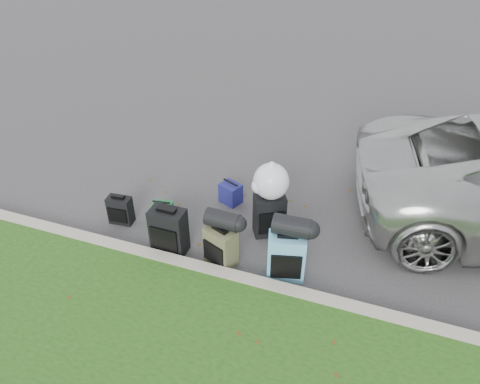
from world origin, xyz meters
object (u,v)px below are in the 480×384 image
(suitcase_large_black_right, at_px, (269,215))
(tote_navy, at_px, (231,193))
(suitcase_olive, at_px, (221,247))
(suitcase_small_black, at_px, (120,210))
(tote_green, at_px, (163,213))
(suitcase_large_black_left, at_px, (169,231))
(suitcase_teal, at_px, (286,257))

(suitcase_large_black_right, xyz_separation_m, tote_navy, (-0.79, 0.52, -0.16))
(suitcase_olive, xyz_separation_m, tote_navy, (-0.36, 1.33, -0.12))
(suitcase_olive, height_order, suitcase_large_black_right, suitcase_large_black_right)
(suitcase_olive, bearing_deg, suitcase_small_black, -168.12)
(suitcase_olive, xyz_separation_m, tote_green, (-1.14, 0.52, -0.12))
(suitcase_large_black_left, xyz_separation_m, suitcase_teal, (1.63, 0.06, -0.01))
(suitcase_large_black_right, height_order, tote_green, suitcase_large_black_right)
(tote_green, bearing_deg, suitcase_large_black_right, 1.34)
(tote_green, bearing_deg, tote_navy, 37.00)
(suitcase_large_black_right, distance_m, tote_navy, 0.95)
(suitcase_small_black, height_order, suitcase_olive, suitcase_olive)
(tote_green, xyz_separation_m, tote_navy, (0.78, 0.81, 0.00))
(suitcase_large_black_left, bearing_deg, suitcase_large_black_right, 34.49)
(suitcase_large_black_left, relative_size, tote_green, 2.08)
(suitcase_olive, bearing_deg, suitcase_large_black_right, 84.66)
(suitcase_olive, xyz_separation_m, suitcase_large_black_right, (0.42, 0.81, 0.04))
(suitcase_small_black, bearing_deg, suitcase_large_black_left, -23.64)
(suitcase_large_black_left, bearing_deg, suitcase_olive, 0.06)
(suitcase_large_black_left, xyz_separation_m, suitcase_large_black_right, (1.18, 0.82, -0.02))
(suitcase_small_black, bearing_deg, tote_green, 13.51)
(suitcase_small_black, height_order, suitcase_large_black_left, suitcase_large_black_left)
(suitcase_large_black_left, height_order, suitcase_olive, suitcase_large_black_left)
(suitcase_small_black, bearing_deg, suitcase_teal, -11.25)
(tote_green, bearing_deg, suitcase_olive, -33.81)
(suitcase_small_black, bearing_deg, suitcase_large_black_right, 7.54)
(suitcase_olive, distance_m, suitcase_teal, 0.88)
(suitcase_small_black, height_order, suitcase_teal, suitcase_teal)
(suitcase_small_black, distance_m, tote_green, 0.62)
(suitcase_olive, relative_size, suitcase_large_black_right, 0.87)
(suitcase_small_black, height_order, suitcase_large_black_right, suitcase_large_black_right)
(suitcase_olive, distance_m, tote_green, 1.25)
(tote_navy, bearing_deg, suitcase_olive, -52.12)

